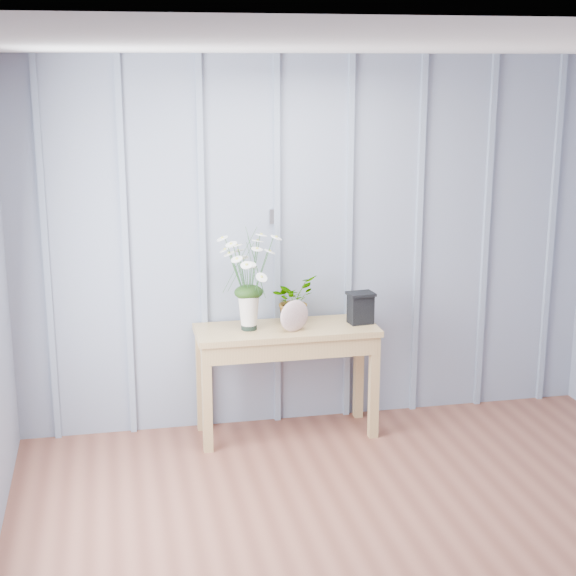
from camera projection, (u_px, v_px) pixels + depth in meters
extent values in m
cube|color=#848CA1|center=(313.00, 244.00, 5.97)|extent=(4.00, 0.01, 2.50)
cube|color=white|center=(444.00, 48.00, 3.53)|extent=(4.00, 4.50, 0.01)
cube|color=#A8A7AC|center=(272.00, 217.00, 5.85)|extent=(0.03, 0.01, 0.10)
cube|color=#7F8CA3|center=(46.00, 256.00, 5.61)|extent=(0.04, 0.03, 2.50)
cube|color=#7F8CA3|center=(126.00, 252.00, 5.71)|extent=(0.04, 0.03, 2.50)
cube|color=#7F8CA3|center=(203.00, 249.00, 5.81)|extent=(0.04, 0.03, 2.50)
cube|color=#7F8CA3|center=(277.00, 246.00, 5.91)|extent=(0.04, 0.03, 2.50)
cube|color=#7F8CA3|center=(349.00, 243.00, 6.01)|extent=(0.04, 0.03, 2.50)
cube|color=#7F8CA3|center=(418.00, 240.00, 6.10)|extent=(0.04, 0.03, 2.50)
cube|color=#7F8CA3|center=(486.00, 237.00, 6.20)|extent=(0.04, 0.03, 2.50)
cube|color=#7F8CA3|center=(551.00, 234.00, 6.30)|extent=(0.04, 0.03, 2.50)
cube|color=#A98652|center=(286.00, 330.00, 5.81)|extent=(1.20, 0.45, 0.04)
cube|color=#A98652|center=(286.00, 342.00, 5.83)|extent=(1.13, 0.42, 0.12)
cube|color=#A98652|center=(207.00, 400.00, 5.62)|extent=(0.06, 0.06, 0.71)
cube|color=#A98652|center=(374.00, 387.00, 5.84)|extent=(0.06, 0.06, 0.71)
cube|color=#A98652|center=(201.00, 380.00, 5.96)|extent=(0.06, 0.06, 0.71)
cube|color=#A98652|center=(359.00, 369.00, 6.18)|extent=(0.06, 0.06, 0.71)
cylinder|color=black|center=(249.00, 325.00, 5.75)|extent=(0.10, 0.10, 0.07)
cone|color=silver|center=(249.00, 310.00, 5.73)|extent=(0.15, 0.15, 0.24)
ellipsoid|color=black|center=(249.00, 292.00, 5.70)|extent=(0.19, 0.16, 0.10)
imported|color=black|center=(293.00, 300.00, 5.86)|extent=(0.38, 0.38, 0.32)
ellipsoid|color=#894F5D|center=(294.00, 316.00, 5.69)|extent=(0.22, 0.13, 0.21)
cube|color=black|center=(361.00, 309.00, 5.87)|extent=(0.17, 0.13, 0.19)
cube|color=black|center=(361.00, 294.00, 5.85)|extent=(0.19, 0.15, 0.02)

